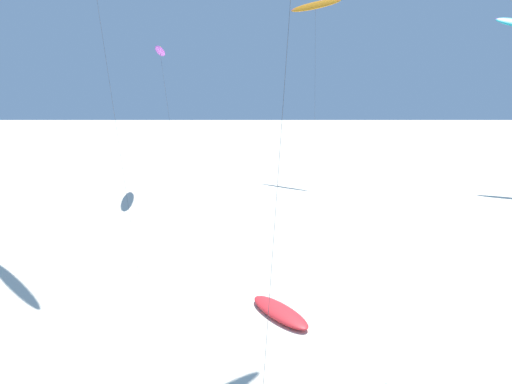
% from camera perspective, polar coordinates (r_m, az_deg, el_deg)
% --- Properties ---
extents(flying_kite_0, '(3.33, 8.25, 14.23)m').
position_cam_1_polar(flying_kite_0, '(54.12, -10.12, 14.57)').
color(flying_kite_0, purple).
rests_on(flying_kite_0, ground).
extents(flying_kite_2, '(5.67, 11.23, 19.88)m').
position_cam_1_polar(flying_kite_2, '(62.59, 6.45, 19.18)').
color(flying_kite_2, orange).
rests_on(flying_kite_2, ground).
extents(grounded_kite_1, '(3.25, 4.33, 0.40)m').
position_cam_1_polar(grounded_kite_1, '(25.69, 2.63, -12.65)').
color(grounded_kite_1, red).
rests_on(grounded_kite_1, ground).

